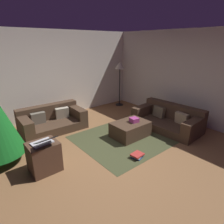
% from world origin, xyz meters
% --- Properties ---
extents(ground_plane, '(6.40, 6.40, 0.00)m').
position_xyz_m(ground_plane, '(0.00, 0.00, 0.00)').
color(ground_plane, brown).
extents(rear_partition, '(6.40, 0.12, 2.60)m').
position_xyz_m(rear_partition, '(0.00, 3.14, 1.30)').
color(rear_partition, silver).
rests_on(rear_partition, ground_plane).
extents(corner_partition, '(0.12, 6.40, 2.60)m').
position_xyz_m(corner_partition, '(3.14, 0.00, 1.30)').
color(corner_partition, silver).
rests_on(corner_partition, ground_plane).
extents(couch_left, '(1.69, 0.97, 0.63)m').
position_xyz_m(couch_left, '(-0.27, 2.24, 0.25)').
color(couch_left, '#473323').
rests_on(couch_left, ground_plane).
extents(couch_right, '(1.01, 1.81, 0.63)m').
position_xyz_m(couch_right, '(2.25, 0.27, 0.24)').
color(couch_right, '#473323').
rests_on(couch_right, ground_plane).
extents(ottoman, '(0.89, 0.64, 0.37)m').
position_xyz_m(ottoman, '(1.07, 0.57, 0.19)').
color(ottoman, '#473323').
rests_on(ottoman, ground_plane).
extents(gift_box, '(0.21, 0.22, 0.11)m').
position_xyz_m(gift_box, '(1.16, 0.53, 0.43)').
color(gift_box, '#B23F8C').
rests_on(gift_box, ottoman).
extents(tv_remote, '(0.12, 0.17, 0.02)m').
position_xyz_m(tv_remote, '(1.23, 0.68, 0.38)').
color(tv_remote, black).
rests_on(tv_remote, ottoman).
extents(side_table, '(0.52, 0.44, 0.56)m').
position_xyz_m(side_table, '(-1.12, 0.58, 0.28)').
color(side_table, '#4C3323').
rests_on(side_table, ground_plane).
extents(laptop, '(0.39, 0.44, 0.19)m').
position_xyz_m(laptop, '(-1.12, 0.51, 0.62)').
color(laptop, silver).
rests_on(laptop, side_table).
extents(book_stack, '(0.26, 0.25, 0.09)m').
position_xyz_m(book_stack, '(0.49, -0.22, 0.05)').
color(book_stack, '#2D5193').
rests_on(book_stack, ground_plane).
extents(corner_lamp, '(0.36, 0.36, 1.59)m').
position_xyz_m(corner_lamp, '(2.58, 2.67, 1.35)').
color(corner_lamp, black).
rests_on(corner_lamp, ground_plane).
extents(area_rug, '(2.60, 2.00, 0.01)m').
position_xyz_m(area_rug, '(1.07, 0.57, 0.00)').
color(area_rug, '#404428').
rests_on(area_rug, ground_plane).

